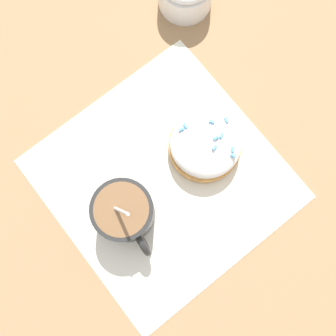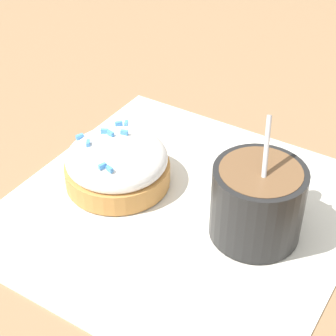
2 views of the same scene
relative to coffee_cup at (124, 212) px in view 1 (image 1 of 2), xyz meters
name	(u,v)px [view 1 (image 1 of 2)]	position (x,y,z in m)	size (l,w,h in m)	color
ground_plane	(163,179)	(-0.07, -0.01, -0.04)	(3.00, 3.00, 0.00)	#93704C
paper_napkin	(163,179)	(-0.07, -0.01, -0.04)	(0.30, 0.30, 0.00)	white
coffee_cup	(124,212)	(0.00, 0.00, 0.00)	(0.08, 0.10, 0.11)	black
frosted_pastry	(205,145)	(-0.14, -0.01, -0.01)	(0.10, 0.10, 0.05)	#C18442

